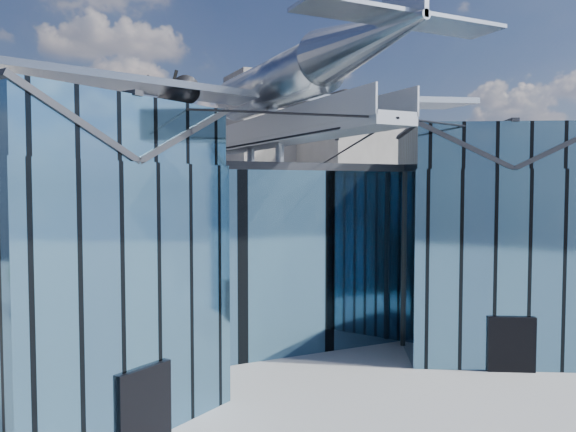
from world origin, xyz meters
name	(u,v)px	position (x,y,z in m)	size (l,w,h in m)	color
ground_plane	(306,369)	(0.00, 0.00, 0.00)	(120.00, 120.00, 0.00)	gray
museum	(259,242)	(0.00, 5.82, 5.54)	(32.88, 24.50, 17.60)	teal
bg_towers	(136,176)	(1.45, 50.49, 10.01)	(77.00, 24.50, 26.00)	slate
tree_side_e	(568,271)	(19.53, 1.15, 3.28)	(3.87, 3.87, 4.84)	#342315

